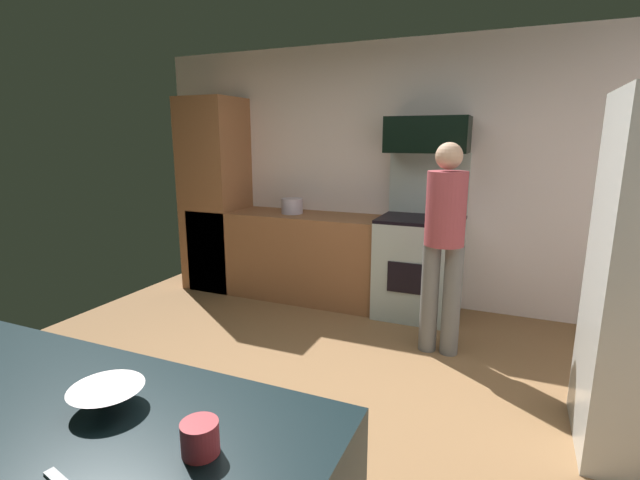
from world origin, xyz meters
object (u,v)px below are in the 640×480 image
(oven_range, at_px, (419,262))
(microwave, at_px, (427,135))
(mixing_bowl_large, at_px, (107,397))
(person_cook, at_px, (444,239))
(mug_coffee, at_px, (200,438))
(stock_pot, at_px, (292,206))

(oven_range, bearing_deg, microwave, 90.00)
(microwave, height_order, mixing_bowl_large, microwave)
(microwave, xyz_separation_m, person_cook, (0.31, -0.83, -0.78))
(oven_range, relative_size, person_cook, 0.94)
(oven_range, bearing_deg, mixing_bowl_large, -94.55)
(microwave, distance_m, mug_coffee, 3.59)
(mixing_bowl_large, bearing_deg, person_cook, 77.49)
(oven_range, height_order, mixing_bowl_large, oven_range)
(oven_range, relative_size, mixing_bowl_large, 7.22)
(oven_range, bearing_deg, stock_pot, 179.79)
(person_cook, relative_size, mug_coffee, 17.23)
(oven_range, bearing_deg, person_cook, -67.15)
(mug_coffee, xyz_separation_m, stock_pot, (-1.46, 3.43, 0.04))
(microwave, distance_m, stock_pot, 1.54)
(mug_coffee, relative_size, stock_pot, 0.42)
(oven_range, distance_m, stock_pot, 1.43)
(oven_range, distance_m, mug_coffee, 3.45)
(stock_pot, bearing_deg, mixing_bowl_large, -72.16)
(mixing_bowl_large, height_order, stock_pot, stock_pot)
(mixing_bowl_large, height_order, mug_coffee, mug_coffee)
(person_cook, bearing_deg, mug_coffee, -94.38)
(mug_coffee, bearing_deg, person_cook, 85.62)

